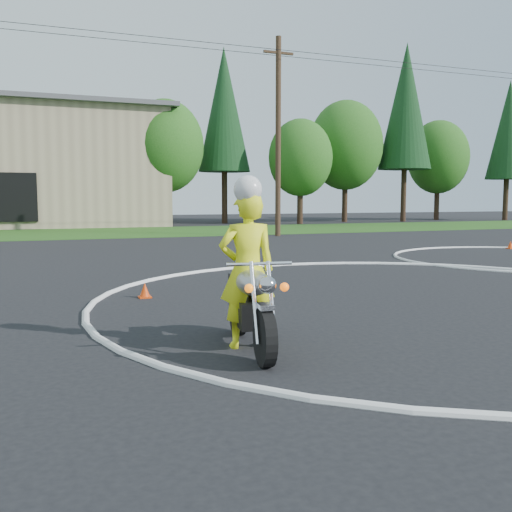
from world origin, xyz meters
name	(u,v)px	position (x,y,z in m)	size (l,w,h in m)	color
grass_strip	(158,231)	(0.00, 27.00, 0.01)	(120.00, 10.00, 0.02)	#1E4714
course_markings	(453,284)	(2.17, 4.35, 0.01)	(19.05, 19.05, 0.12)	silver
primary_motorcycle	(251,305)	(-4.13, 0.73, 0.59)	(0.84, 2.29, 1.21)	black
rider_primary_grp	(247,265)	(-4.12, 0.87, 1.08)	(0.80, 0.59, 2.24)	#EAF219
treeline	(324,139)	(14.78, 34.61, 6.62)	(38.20, 8.10, 14.52)	#382619
utility_poles	(278,134)	(5.00, 21.00, 5.20)	(41.60, 1.12, 10.00)	#473321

